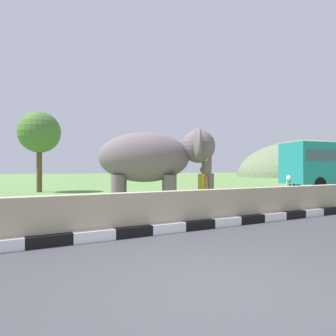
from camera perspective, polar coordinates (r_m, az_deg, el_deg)
ground_plane at (r=4.22m, az=10.37°, el=-21.87°), size 220.00×220.00×0.00m
asphalt_road at (r=4.22m, az=10.37°, el=-21.80°), size 120.00×6.56×0.01m
striped_curb at (r=6.88m, az=-10.16°, el=-12.30°), size 16.20×0.20×0.24m
barrier_parapet at (r=8.11m, az=5.28°, el=-7.74°), size 28.00×0.36×1.00m
elephant at (r=10.23m, az=-2.52°, el=1.79°), size 4.02×3.27×2.93m
person_handler at (r=10.50m, az=6.71°, el=-3.69°), size 0.33×0.63×1.66m
bus_teal at (r=26.23m, az=29.10°, el=0.92°), size 8.64×3.80×3.50m
cow_mid at (r=23.94m, az=22.53°, el=-1.88°), size 1.90×1.12×1.23m
tree_distant at (r=22.38m, az=-23.32°, el=6.18°), size 2.82×2.82×5.51m
hill_east at (r=71.52m, az=25.09°, el=-1.48°), size 32.67×26.14×15.86m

